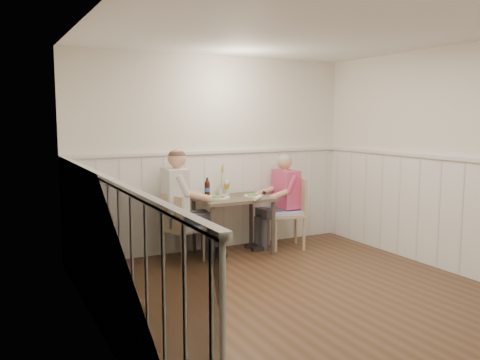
{
  "coord_description": "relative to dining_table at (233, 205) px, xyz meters",
  "views": [
    {
      "loc": [
        -2.82,
        -4.01,
        1.79
      ],
      "look_at": [
        0.09,
        1.64,
        1.0
      ],
      "focal_mm": 38.0,
      "sensor_mm": 36.0,
      "label": 1
    }
  ],
  "objects": [
    {
      "name": "dining_table",
      "position": [
        0.0,
        0.0,
        0.0
      ],
      "size": [
        0.96,
        0.7,
        0.75
      ],
      "color": "#4C423A",
      "rests_on": "ground"
    },
    {
      "name": "wainscot",
      "position": [
        -0.09,
        -1.15,
        0.04
      ],
      "size": [
        4.0,
        4.49,
        1.34
      ],
      "color": "silver",
      "rests_on": "ground"
    },
    {
      "name": "chair_left",
      "position": [
        -0.77,
        -0.09,
        -0.19
      ],
      "size": [
        0.52,
        0.52,
        0.86
      ],
      "color": "tan",
      "rests_on": "ground"
    },
    {
      "name": "beer_glass_b",
      "position": [
        0.01,
        0.21,
        0.22
      ],
      "size": [
        0.07,
        0.07,
        0.18
      ],
      "color": "silver",
      "rests_on": "dining_table"
    },
    {
      "name": "rolled_napkin",
      "position": [
        0.19,
        -0.31,
        0.12
      ],
      "size": [
        0.2,
        0.19,
        0.05
      ],
      "color": "white",
      "rests_on": "dining_table"
    },
    {
      "name": "room_shell",
      "position": [
        -0.09,
        -1.84,
        0.87
      ],
      "size": [
        4.04,
        4.54,
        2.6
      ],
      "color": "white",
      "rests_on": "ground"
    },
    {
      "name": "chair_right",
      "position": [
        0.84,
        -0.08,
        -0.13
      ],
      "size": [
        0.57,
        0.57,
        0.97
      ],
      "color": "tan",
      "rests_on": "ground"
    },
    {
      "name": "ground_plane",
      "position": [
        -0.09,
        -1.84,
        -0.65
      ],
      "size": [
        4.5,
        4.5,
        0.0
      ],
      "primitive_type": "plane",
      "color": "#462E18"
    },
    {
      "name": "plate_diner",
      "position": [
        -0.21,
        -0.0,
        0.12
      ],
      "size": [
        0.28,
        0.28,
        0.07
      ],
      "color": "white",
      "rests_on": "dining_table"
    },
    {
      "name": "grass_vase",
      "position": [
        -0.06,
        0.25,
        0.29
      ],
      "size": [
        0.05,
        0.05,
        0.44
      ],
      "color": "silver",
      "rests_on": "dining_table"
    },
    {
      "name": "plate_man",
      "position": [
        0.26,
        -0.06,
        0.12
      ],
      "size": [
        0.25,
        0.25,
        0.06
      ],
      "color": "white",
      "rests_on": "dining_table"
    },
    {
      "name": "man_in_pink",
      "position": [
        0.81,
        0.05,
        -0.11
      ],
      "size": [
        0.6,
        0.42,
        1.3
      ],
      "color": "#3F3F47",
      "rests_on": "ground"
    },
    {
      "name": "beer_glass_a",
      "position": [
        0.04,
        0.26,
        0.23
      ],
      "size": [
        0.08,
        0.08,
        0.2
      ],
      "color": "silver",
      "rests_on": "dining_table"
    },
    {
      "name": "gingham_mat",
      "position": [
        -0.22,
        0.19,
        0.1
      ],
      "size": [
        0.32,
        0.28,
        0.01
      ],
      "color": "#516BA1",
      "rests_on": "dining_table"
    },
    {
      "name": "beer_bottle",
      "position": [
        -0.29,
        0.17,
        0.21
      ],
      "size": [
        0.07,
        0.07,
        0.26
      ],
      "color": "black",
      "rests_on": "dining_table"
    },
    {
      "name": "diner_cream",
      "position": [
        -0.74,
        0.03,
        -0.05
      ],
      "size": [
        0.69,
        0.48,
        1.43
      ],
      "color": "#3F3F47",
      "rests_on": "ground"
    }
  ]
}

